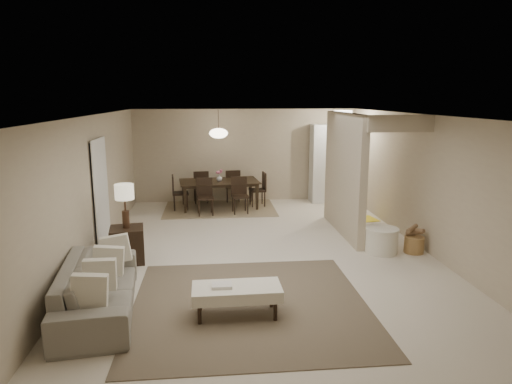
{
  "coord_description": "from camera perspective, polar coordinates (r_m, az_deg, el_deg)",
  "views": [
    {
      "loc": [
        -0.92,
        -7.83,
        2.81
      ],
      "look_at": [
        -0.1,
        0.56,
        1.05
      ],
      "focal_mm": 32.0,
      "sensor_mm": 36.0,
      "label": 1
    }
  ],
  "objects": [
    {
      "name": "floor",
      "position": [
        8.37,
        1.06,
        -7.83
      ],
      "size": [
        9.0,
        9.0,
        0.0
      ],
      "primitive_type": "plane",
      "color": "beige",
      "rests_on": "ground"
    },
    {
      "name": "ceiling",
      "position": [
        7.89,
        1.13,
        9.54
      ],
      "size": [
        9.0,
        9.0,
        0.0
      ],
      "primitive_type": "plane",
      "rotation": [
        3.14,
        0.0,
        0.0
      ],
      "color": "white",
      "rests_on": "back_wall"
    },
    {
      "name": "back_wall",
      "position": [
        12.46,
        -1.33,
        4.59
      ],
      "size": [
        6.0,
        0.0,
        6.0
      ],
      "primitive_type": "plane",
      "rotation": [
        1.57,
        0.0,
        0.0
      ],
      "color": "tan",
      "rests_on": "floor"
    },
    {
      "name": "left_wall",
      "position": [
        8.25,
        -20.09,
        0.17
      ],
      "size": [
        0.0,
        9.0,
        9.0
      ],
      "primitive_type": "plane",
      "rotation": [
        1.57,
        0.0,
        1.57
      ],
      "color": "tan",
      "rests_on": "floor"
    },
    {
      "name": "right_wall",
      "position": [
        8.89,
        20.67,
        0.93
      ],
      "size": [
        0.0,
        9.0,
        9.0
      ],
      "primitive_type": "plane",
      "rotation": [
        1.57,
        0.0,
        -1.57
      ],
      "color": "tan",
      "rests_on": "floor"
    },
    {
      "name": "partition",
      "position": [
        9.6,
        10.94,
        2.23
      ],
      "size": [
        0.15,
        2.5,
        2.5
      ],
      "primitive_type": "cube",
      "color": "tan",
      "rests_on": "floor"
    },
    {
      "name": "doorway",
      "position": [
        8.85,
        -18.86,
        -0.51
      ],
      "size": [
        0.04,
        0.9,
        2.04
      ],
      "primitive_type": "cube",
      "color": "black",
      "rests_on": "floor"
    },
    {
      "name": "pantry_cabinet",
      "position": [
        12.54,
        9.59,
        3.56
      ],
      "size": [
        1.2,
        0.55,
        2.1
      ],
      "primitive_type": "cube",
      "color": "silver",
      "rests_on": "floor"
    },
    {
      "name": "flush_light",
      "position": [
        11.49,
        10.84,
        9.84
      ],
      "size": [
        0.44,
        0.44,
        0.05
      ],
      "primitive_type": "cylinder",
      "color": "white",
      "rests_on": "ceiling"
    },
    {
      "name": "living_rug",
      "position": [
        6.47,
        -0.73,
        -13.88
      ],
      "size": [
        3.2,
        3.2,
        0.01
      ],
      "primitive_type": "cube",
      "color": "brown",
      "rests_on": "floor"
    },
    {
      "name": "sofa",
      "position": [
        6.5,
        -19.13,
        -11.28
      ],
      "size": [
        2.38,
        1.16,
        0.67
      ],
      "primitive_type": "imported",
      "rotation": [
        0.0,
        0.0,
        1.69
      ],
      "color": "gray",
      "rests_on": "floor"
    },
    {
      "name": "ottoman_bench",
      "position": [
        6.05,
        -2.42,
        -12.4
      ],
      "size": [
        1.16,
        0.54,
        0.41
      ],
      "rotation": [
        0.0,
        0.0,
        0.01
      ],
      "color": "silver",
      "rests_on": "living_rug"
    },
    {
      "name": "side_table",
      "position": [
        8.23,
        -15.78,
        -6.37
      ],
      "size": [
        0.63,
        0.63,
        0.61
      ],
      "primitive_type": "cube",
      "rotation": [
        0.0,
        0.0,
        0.15
      ],
      "color": "black",
      "rests_on": "floor"
    },
    {
      "name": "table_lamp",
      "position": [
        8.01,
        -16.12,
        -0.45
      ],
      "size": [
        0.32,
        0.32,
        0.76
      ],
      "color": "#462D1E",
      "rests_on": "side_table"
    },
    {
      "name": "round_pouf",
      "position": [
        8.71,
        15.44,
        -5.87
      ],
      "size": [
        0.6,
        0.6,
        0.46
      ],
      "primitive_type": "cylinder",
      "color": "silver",
      "rests_on": "floor"
    },
    {
      "name": "wicker_basket",
      "position": [
        8.91,
        19.14,
        -6.23
      ],
      "size": [
        0.38,
        0.38,
        0.31
      ],
      "primitive_type": "cylinder",
      "rotation": [
        0.0,
        0.0,
        0.05
      ],
      "color": "olive",
      "rests_on": "floor"
    },
    {
      "name": "dining_rug",
      "position": [
        11.84,
        -4.55,
        -1.95
      ],
      "size": [
        2.8,
        2.1,
        0.01
      ],
      "primitive_type": "cube",
      "color": "#857352",
      "rests_on": "floor"
    },
    {
      "name": "dining_table",
      "position": [
        11.76,
        -4.58,
        -0.31
      ],
      "size": [
        2.1,
        1.31,
        0.7
      ],
      "primitive_type": "imported",
      "rotation": [
        0.0,
        0.0,
        0.1
      ],
      "color": "black",
      "rests_on": "dining_rug"
    },
    {
      "name": "dining_chairs",
      "position": [
        11.74,
        -4.58,
        0.13
      ],
      "size": [
        2.41,
        1.84,
        0.89
      ],
      "color": "black",
      "rests_on": "dining_rug"
    },
    {
      "name": "vase",
      "position": [
        11.68,
        -4.61,
        1.76
      ],
      "size": [
        0.19,
        0.19,
        0.16
      ],
      "primitive_type": "imported",
      "rotation": [
        0.0,
        0.0,
        -0.24
      ],
      "color": "silver",
      "rests_on": "dining_table"
    },
    {
      "name": "yellow_mat",
      "position": [
        10.92,
        12.59,
        -3.38
      ],
      "size": [
        0.97,
        0.69,
        0.01
      ],
      "primitive_type": "cube",
      "rotation": [
        0.0,
        0.0,
        0.17
      ],
      "color": "yellow",
      "rests_on": "floor"
    },
    {
      "name": "pendant_light",
      "position": [
        11.54,
        -4.7,
        7.33
      ],
      "size": [
        0.46,
        0.46,
        0.71
      ],
      "color": "#462D1E",
      "rests_on": "ceiling"
    }
  ]
}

